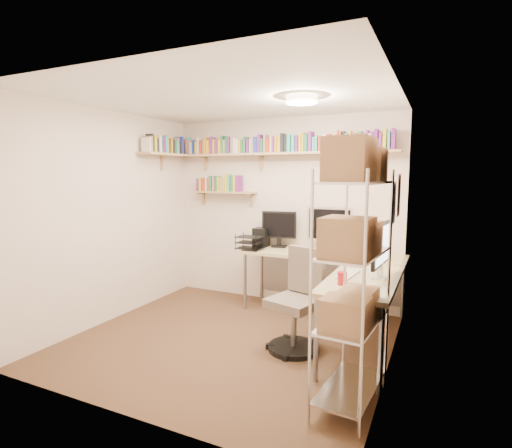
{
  "coord_description": "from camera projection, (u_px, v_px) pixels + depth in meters",
  "views": [
    {
      "loc": [
        1.98,
        -3.56,
        1.75
      ],
      "look_at": [
        0.05,
        0.55,
        1.19
      ],
      "focal_mm": 28.0,
      "sensor_mm": 36.0,
      "label": 1
    }
  ],
  "objects": [
    {
      "name": "wall_shelves",
      "position": [
        249.0,
        153.0,
        5.33
      ],
      "size": [
        3.12,
        1.09,
        0.8
      ],
      "color": "tan",
      "rests_on": "ground"
    },
    {
      "name": "wire_rack",
      "position": [
        353.0,
        239.0,
        2.87
      ],
      "size": [
        0.44,
        0.8,
        2.0
      ],
      "rotation": [
        0.0,
        0.0,
        -0.09
      ],
      "color": "silver",
      "rests_on": "ground"
    },
    {
      "name": "corner_desk",
      "position": [
        320.0,
        258.0,
        4.71
      ],
      "size": [
        2.07,
        2.02,
        1.35
      ],
      "color": "#CEB186",
      "rests_on": "ground"
    },
    {
      "name": "room_shell",
      "position": [
        229.0,
        194.0,
        4.05
      ],
      "size": [
        3.24,
        3.04,
        2.52
      ],
      "color": "beige",
      "rests_on": "ground"
    },
    {
      "name": "ground",
      "position": [
        230.0,
        340.0,
        4.25
      ],
      "size": [
        3.2,
        3.2,
        0.0
      ],
      "primitive_type": "plane",
      "color": "#42281C",
      "rests_on": "ground"
    },
    {
      "name": "office_chair",
      "position": [
        297.0,
        307.0,
        3.99
      ],
      "size": [
        0.56,
        0.57,
        1.02
      ],
      "rotation": [
        0.0,
        0.0,
        -0.28
      ],
      "color": "black",
      "rests_on": "ground"
    }
  ]
}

